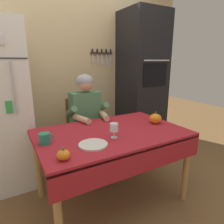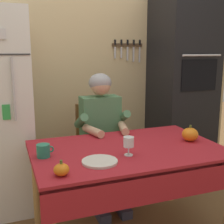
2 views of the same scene
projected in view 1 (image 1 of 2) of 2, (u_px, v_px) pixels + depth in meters
name	position (u px, v px, depth m)	size (l,w,h in m)	color
ground_plane	(116.00, 203.00, 1.99)	(10.00, 10.00, 0.00)	brown
back_wall_assembly	(72.00, 68.00, 2.82)	(3.70, 0.13, 2.60)	#D1B784
wall_oven	(141.00, 83.00, 3.06)	(0.60, 0.64, 2.10)	black
dining_table	(112.00, 140.00, 1.89)	(1.40, 0.90, 0.74)	tan
chair_behind_person	(83.00, 130.00, 2.59)	(0.40, 0.40, 0.93)	brown
seated_person	(88.00, 117.00, 2.37)	(0.47, 0.55, 1.25)	#38384C
coffee_mug	(45.00, 138.00, 1.60)	(0.12, 0.09, 0.09)	#237F66
wine_glass	(114.00, 128.00, 1.70)	(0.07, 0.07, 0.13)	white
pumpkin_large	(155.00, 119.00, 2.11)	(0.13, 0.13, 0.13)	orange
pumpkin_medium	(64.00, 155.00, 1.34)	(0.09, 0.09, 0.09)	orange
serving_tray	(93.00, 145.00, 1.57)	(0.23, 0.23, 0.02)	silver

